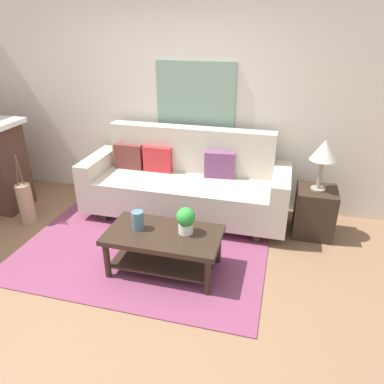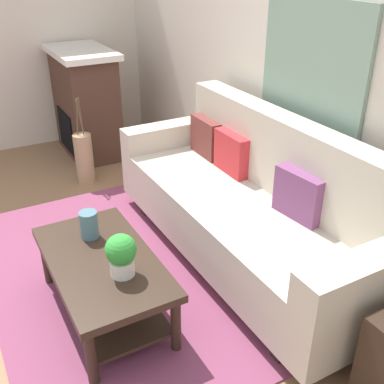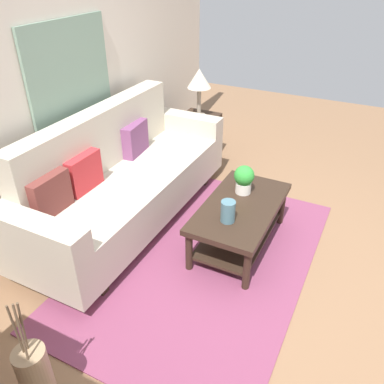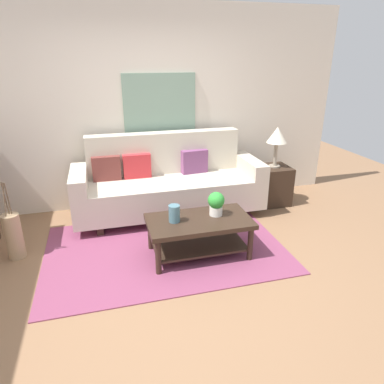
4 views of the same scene
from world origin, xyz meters
TOP-DOWN VIEW (x-y plane):
  - ground_plane at (0.00, 0.00)m, footprint 9.72×9.72m
  - wall_back at (0.00, 1.96)m, footprint 5.72×0.10m
  - area_rug at (0.00, 0.50)m, footprint 2.62×1.72m
  - couch at (0.24, 1.43)m, footprint 2.47×0.84m
  - throw_pillow_maroon at (-0.55, 1.55)m, footprint 0.36×0.12m
  - throw_pillow_crimson at (-0.16, 1.55)m, footprint 0.36×0.12m
  - throw_pillow_plum at (0.63, 1.55)m, footprint 0.37×0.16m
  - coffee_table at (0.34, 0.30)m, footprint 1.10×0.60m
  - tabletop_vase at (0.07, 0.31)m, footprint 0.12×0.12m
  - potted_plant_tabletop at (0.54, 0.35)m, footprint 0.18×0.18m
  - side_table at (1.77, 1.39)m, footprint 0.44×0.44m
  - table_lamp at (1.77, 1.39)m, footprint 0.28×0.28m
  - floor_vase at (-1.58, 0.76)m, footprint 0.18×0.18m
  - floor_vase_branch_a at (-1.56, 0.76)m, footprint 0.01×0.05m
  - floor_vase_branch_b at (-1.59, 0.78)m, footprint 0.02×0.02m
  - floor_vase_branch_c at (-1.59, 0.75)m, footprint 0.04×0.04m
  - framed_painting at (0.24, 1.89)m, footprint 0.99×0.03m

SIDE VIEW (x-z plane):
  - ground_plane at x=0.00m, z-range 0.00..0.00m
  - area_rug at x=0.00m, z-range 0.00..0.01m
  - floor_vase at x=-1.58m, z-range 0.00..0.50m
  - side_table at x=1.77m, z-range 0.00..0.56m
  - coffee_table at x=0.34m, z-range 0.10..0.53m
  - couch at x=0.24m, z-range -0.11..0.97m
  - tabletop_vase at x=0.07m, z-range 0.43..0.61m
  - potted_plant_tabletop at x=0.54m, z-range 0.44..0.70m
  - throw_pillow_maroon at x=-0.55m, z-range 0.52..0.84m
  - throw_pillow_crimson at x=-0.16m, z-range 0.52..0.84m
  - throw_pillow_plum at x=0.63m, z-range 0.52..0.84m
  - floor_vase_branch_a at x=-1.56m, z-range 0.50..0.86m
  - floor_vase_branch_b at x=-1.59m, z-range 0.50..0.86m
  - floor_vase_branch_c at x=-1.59m, z-range 0.50..0.86m
  - table_lamp at x=1.77m, z-range 0.71..1.28m
  - wall_back at x=0.00m, z-range 0.00..2.70m
  - framed_painting at x=0.24m, z-range 1.01..1.83m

